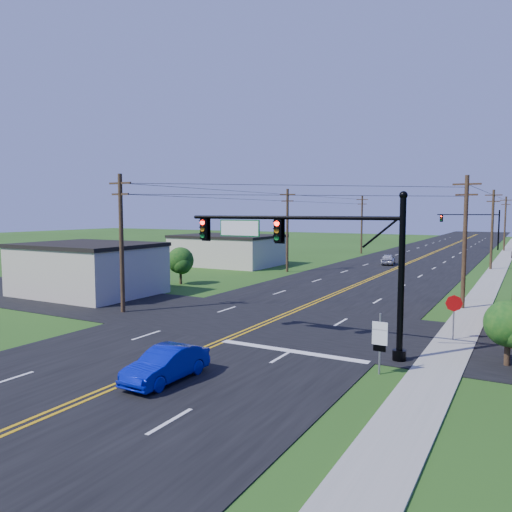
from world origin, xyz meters
The scene contains 20 objects.
ground centered at (0.00, 0.00, 0.00)m, with size 260.00×260.00×0.00m, color #244714.
road_main centered at (0.00, 50.00, 0.02)m, with size 16.00×220.00×0.04m, color black.
road_cross centered at (0.00, 12.00, 0.02)m, with size 70.00×10.00×0.04m, color black.
sidewalk centered at (10.50, 40.00, 0.04)m, with size 2.00×160.00×0.08m, color gray.
signal_mast_main centered at (4.34, 8.00, 4.75)m, with size 11.30×0.60×7.48m.
signal_mast_far centered at (4.44, 80.00, 4.55)m, with size 10.98×0.60×7.48m.
cream_bldg_near centered at (-17.00, 14.00, 2.06)m, with size 10.20×8.20×4.10m.
cream_bldg_far centered at (-19.00, 38.00, 1.86)m, with size 12.20×9.20×3.70m.
utility_pole_left_a centered at (-9.50, 10.00, 4.72)m, with size 1.80×0.28×9.00m.
utility_pole_left_b centered at (-9.50, 35.00, 4.72)m, with size 1.80×0.28×9.00m.
utility_pole_left_c centered at (-9.50, 62.00, 4.72)m, with size 1.80×0.28×9.00m.
utility_pole_right_a centered at (9.80, 22.00, 4.72)m, with size 1.80×0.28×9.00m.
utility_pole_right_b centered at (9.80, 48.00, 4.72)m, with size 1.80×0.28×9.00m.
utility_pole_right_c centered at (9.80, 78.00, 4.72)m, with size 1.80×0.28×9.00m.
shrub_corner centered at (13.00, 9.50, 1.85)m, with size 2.00×2.00×2.86m.
tree_left centered at (-14.00, 22.00, 2.16)m, with size 2.40×2.40×3.37m.
blue_car centered at (1.48, 0.91, 0.65)m, with size 1.38×3.96×1.31m, color #0714AB.
distant_car centered at (-1.66, 47.51, 0.66)m, with size 1.55×3.85×1.31m, color silver.
route_sign centered at (8.51, 5.77, 1.47)m, with size 0.63×0.10×2.52m.
stop_sign centered at (10.40, 12.78, 1.71)m, with size 0.81×0.32×2.38m.
Camera 1 is at (13.69, -13.92, 6.62)m, focal length 35.00 mm.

